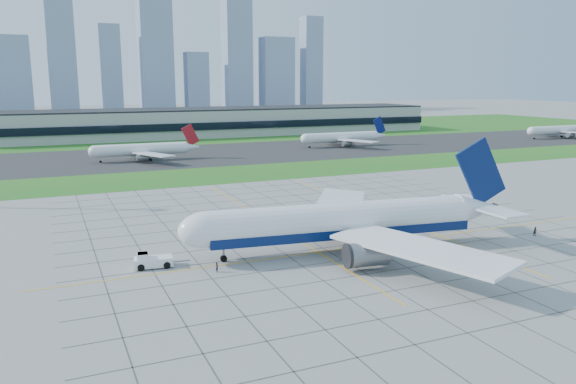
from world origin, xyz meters
name	(u,v)px	position (x,y,z in m)	size (l,w,h in m)	color
ground	(359,243)	(0.00, 0.00, 0.00)	(1400.00, 1400.00, 0.00)	#979792
grass_median	(223,175)	(0.00, 90.00, 0.02)	(700.00, 35.00, 0.04)	#216B1E
asphalt_taxiway	(185,155)	(0.00, 145.00, 0.03)	(700.00, 75.00, 0.04)	#383838
grass_far	(142,134)	(0.00, 255.00, 0.02)	(700.00, 145.00, 0.04)	#216B1E
apron_markings	(334,230)	(0.43, 11.09, 0.02)	(120.00, 130.00, 0.03)	#474744
terminal	(218,121)	(40.00, 229.87, 7.89)	(260.00, 43.00, 15.80)	#B7B7B2
city_skyline	(86,53)	(-8.71, 520.00, 59.09)	(523.00, 32.40, 160.00)	#8897B2
airliner	(344,222)	(-5.25, -3.18, 5.61)	(65.04, 65.53, 20.51)	white
pushback_tug	(151,261)	(-39.81, 1.70, 1.16)	(9.52, 3.96, 2.62)	white
crew_near	(217,267)	(-30.27, -5.09, 0.84)	(0.61, 0.40, 1.69)	black
crew_far	(535,231)	(35.85, -9.84, 0.94)	(0.91, 0.71, 1.88)	black
distant_jet_1	(143,149)	(-18.87, 135.97, 4.49)	(41.52, 42.66, 14.08)	white
distant_jet_2	(342,137)	(78.44, 147.94, 4.49)	(44.52, 42.66, 14.08)	white
distant_jet_3	(562,130)	(211.59, 135.72, 4.49)	(50.24, 42.66, 14.08)	white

